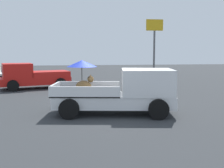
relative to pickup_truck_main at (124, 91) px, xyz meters
The scene contains 4 objects.
ground_plane 1.06m from the pickup_truck_main, behind, with size 80.00×80.00×0.00m, color #2D3033.
pickup_truck_main is the anchor object (origin of this frame).
pickup_truck_red 9.94m from the pickup_truck_main, 120.21° to the left, with size 5.12×3.21×1.80m.
motel_sign 11.84m from the pickup_truck_main, 66.90° to the left, with size 1.40×0.16×5.21m.
Camera 1 is at (-1.69, -11.25, 2.66)m, focal length 43.57 mm.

